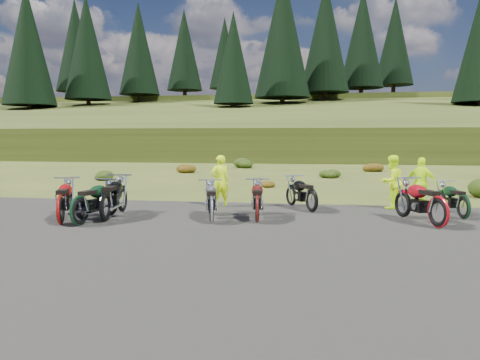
% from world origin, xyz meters
% --- Properties ---
extents(ground, '(300.00, 300.00, 0.00)m').
position_xyz_m(ground, '(0.00, 0.00, 0.00)').
color(ground, '#3A4918').
rests_on(ground, ground).
extents(gravel_pad, '(20.00, 12.00, 0.04)m').
position_xyz_m(gravel_pad, '(0.00, -2.00, 0.00)').
color(gravel_pad, black).
rests_on(gravel_pad, ground).
extents(hill_slope, '(300.00, 45.97, 9.37)m').
position_xyz_m(hill_slope, '(0.00, 50.00, 0.00)').
color(hill_slope, '#2F3B13').
rests_on(hill_slope, ground).
extents(hill_plateau, '(300.00, 90.00, 9.17)m').
position_xyz_m(hill_plateau, '(0.00, 110.00, 0.00)').
color(hill_plateau, '#2F3B13').
rests_on(hill_plateau, ground).
extents(conifer_14, '(5.28, 5.28, 14.00)m').
position_xyz_m(conifer_14, '(-51.00, 70.00, 16.55)').
color(conifer_14, black).
rests_on(conifer_14, ground).
extents(conifer_15, '(7.92, 7.92, 20.00)m').
position_xyz_m(conifer_15, '(-45.00, 76.00, 20.16)').
color(conifer_15, black).
rests_on(conifer_15, ground).
extents(conifer_16, '(7.48, 7.48, 19.00)m').
position_xyz_m(conifer_16, '(-39.00, 51.00, 15.28)').
color(conifer_16, black).
rests_on(conifer_16, ground).
extents(conifer_17, '(7.04, 7.04, 18.00)m').
position_xyz_m(conifer_17, '(-33.00, 57.00, 15.97)').
color(conifer_17, black).
rests_on(conifer_17, ground).
extents(conifer_18, '(6.60, 6.60, 17.00)m').
position_xyz_m(conifer_18, '(-27.00, 63.00, 16.66)').
color(conifer_18, black).
rests_on(conifer_18, ground).
extents(conifer_19, '(6.16, 6.16, 16.00)m').
position_xyz_m(conifer_19, '(-21.00, 69.00, 17.36)').
color(conifer_19, black).
rests_on(conifer_19, ground).
extents(conifer_20, '(5.72, 5.72, 15.00)m').
position_xyz_m(conifer_20, '(-15.00, 75.00, 17.65)').
color(conifer_20, black).
rests_on(conifer_20, ground).
extents(conifer_21, '(5.28, 5.28, 14.00)m').
position_xyz_m(conifer_21, '(-9.00, 50.00, 12.56)').
color(conifer_21, black).
rests_on(conifer_21, ground).
extents(conifer_22, '(7.92, 7.92, 20.00)m').
position_xyz_m(conifer_22, '(-3.00, 56.00, 16.77)').
color(conifer_22, black).
rests_on(conifer_22, ground).
extents(conifer_23, '(7.48, 7.48, 19.00)m').
position_xyz_m(conifer_23, '(3.00, 62.00, 17.47)').
color(conifer_23, black).
rests_on(conifer_23, ground).
extents(conifer_24, '(7.04, 7.04, 18.00)m').
position_xyz_m(conifer_24, '(9.00, 68.00, 18.16)').
color(conifer_24, black).
rests_on(conifer_24, ground).
extents(conifer_25, '(6.60, 6.60, 17.00)m').
position_xyz_m(conifer_25, '(15.00, 74.00, 18.66)').
color(conifer_25, black).
rests_on(conifer_25, ground).
extents(shrub_1, '(1.03, 1.03, 0.61)m').
position_xyz_m(shrub_1, '(-9.10, 11.30, 0.31)').
color(shrub_1, '#1F340D').
rests_on(shrub_1, ground).
extents(shrub_2, '(1.30, 1.30, 0.77)m').
position_xyz_m(shrub_2, '(-6.20, 16.60, 0.38)').
color(shrub_2, '#66340C').
rests_on(shrub_2, ground).
extents(shrub_3, '(1.56, 1.56, 0.92)m').
position_xyz_m(shrub_3, '(-3.30, 21.90, 0.46)').
color(shrub_3, '#1F340D').
rests_on(shrub_3, ground).
extents(shrub_4, '(0.77, 0.77, 0.45)m').
position_xyz_m(shrub_4, '(-0.40, 9.20, 0.23)').
color(shrub_4, '#66340C').
rests_on(shrub_4, ground).
extents(shrub_5, '(1.03, 1.03, 0.61)m').
position_xyz_m(shrub_5, '(2.50, 14.50, 0.31)').
color(shrub_5, '#1F340D').
rests_on(shrub_5, ground).
extents(shrub_6, '(1.30, 1.30, 0.77)m').
position_xyz_m(shrub_6, '(5.40, 19.80, 0.38)').
color(shrub_6, '#66340C').
rests_on(shrub_6, ground).
extents(motorcycle_0, '(0.99, 2.31, 1.17)m').
position_xyz_m(motorcycle_0, '(-3.65, -0.05, 0.00)').
color(motorcycle_0, black).
rests_on(motorcycle_0, ground).
extents(motorcycle_1, '(1.44, 2.28, 1.13)m').
position_xyz_m(motorcycle_1, '(-4.56, -0.65, 0.00)').
color(motorcycle_1, maroon).
rests_on(motorcycle_1, ground).
extents(motorcycle_2, '(0.99, 2.19, 1.11)m').
position_xyz_m(motorcycle_2, '(-4.05, -0.65, 0.00)').
color(motorcycle_2, black).
rests_on(motorcycle_2, ground).
extents(motorcycle_3, '(1.14, 2.11, 1.05)m').
position_xyz_m(motorcycle_3, '(-0.86, 0.17, 0.00)').
color(motorcycle_3, silver).
rests_on(motorcycle_3, ground).
extents(motorcycle_4, '(0.93, 2.11, 1.07)m').
position_xyz_m(motorcycle_4, '(0.28, 0.44, 0.00)').
color(motorcycle_4, '#53110D').
rests_on(motorcycle_4, ground).
extents(motorcycle_5, '(1.55, 2.04, 1.03)m').
position_xyz_m(motorcycle_5, '(1.66, 2.34, 0.00)').
color(motorcycle_5, black).
rests_on(motorcycle_5, ground).
extents(motorcycle_6, '(1.55, 2.33, 1.16)m').
position_xyz_m(motorcycle_6, '(4.70, 0.41, 0.00)').
color(motorcycle_6, maroon).
rests_on(motorcycle_6, ground).
extents(motorcycle_7, '(1.02, 1.94, 0.97)m').
position_xyz_m(motorcycle_7, '(5.69, 1.81, 0.00)').
color(motorcycle_7, black).
rests_on(motorcycle_7, ground).
extents(person_middle, '(0.71, 0.63, 1.63)m').
position_xyz_m(person_middle, '(-1.24, 3.09, 0.82)').
color(person_middle, '#CBF80D').
rests_on(person_middle, ground).
extents(person_right_a, '(1.02, 0.99, 1.65)m').
position_xyz_m(person_right_a, '(4.08, 3.49, 0.82)').
color(person_right_a, '#CBF80D').
rests_on(person_right_a, ground).
extents(person_right_b, '(1.00, 0.81, 1.59)m').
position_xyz_m(person_right_b, '(4.97, 3.58, 0.79)').
color(person_right_b, '#CBF80D').
rests_on(person_right_b, ground).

